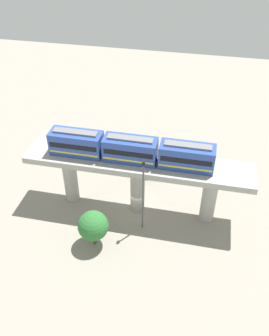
{
  "coord_description": "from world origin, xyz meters",
  "views": [
    {
      "loc": [
        35.91,
        7.29,
        35.42
      ],
      "look_at": [
        -2.5,
        -0.95,
        4.89
      ],
      "focal_mm": 39.14,
      "sensor_mm": 36.0,
      "label": 1
    }
  ],
  "objects_px": {
    "train": "(130,149)",
    "parked_car_black": "(148,171)",
    "parked_car_blue": "(117,147)",
    "tree_near_viaduct": "(93,226)",
    "signal_post": "(143,193)"
  },
  "relations": [
    {
      "from": "train",
      "to": "parked_car_black",
      "type": "xyz_separation_m",
      "value": [
        -7.34,
        1.1,
        -8.94
      ]
    },
    {
      "from": "parked_car_blue",
      "to": "tree_near_viaduct",
      "type": "bearing_deg",
      "value": 1.65
    },
    {
      "from": "tree_near_viaduct",
      "to": "signal_post",
      "type": "bearing_deg",
      "value": 126.54
    },
    {
      "from": "tree_near_viaduct",
      "to": "signal_post",
      "type": "height_order",
      "value": "signal_post"
    },
    {
      "from": "train",
      "to": "tree_near_viaduct",
      "type": "xyz_separation_m",
      "value": [
        7.31,
        -2.97,
        -6.61
      ]
    },
    {
      "from": "parked_car_black",
      "to": "tree_near_viaduct",
      "type": "bearing_deg",
      "value": -29.72
    },
    {
      "from": "parked_car_blue",
      "to": "signal_post",
      "type": "xyz_separation_m",
      "value": [
        16.17,
        7.47,
        5.16
      ]
    },
    {
      "from": "parked_car_black",
      "to": "parked_car_blue",
      "type": "bearing_deg",
      "value": -145.17
    },
    {
      "from": "signal_post",
      "to": "parked_car_black",
      "type": "bearing_deg",
      "value": -173.56
    },
    {
      "from": "parked_car_blue",
      "to": "signal_post",
      "type": "distance_m",
      "value": 18.55
    },
    {
      "from": "parked_car_black",
      "to": "parked_car_blue",
      "type": "relative_size",
      "value": 1.04
    },
    {
      "from": "tree_near_viaduct",
      "to": "signal_post",
      "type": "distance_m",
      "value": 7.15
    },
    {
      "from": "train",
      "to": "signal_post",
      "type": "distance_m",
      "value": 5.58
    },
    {
      "from": "parked_car_black",
      "to": "tree_near_viaduct",
      "type": "xyz_separation_m",
      "value": [
        14.65,
        -4.06,
        2.34
      ]
    },
    {
      "from": "parked_car_blue",
      "to": "signal_post",
      "type": "relative_size",
      "value": 0.4
    }
  ]
}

